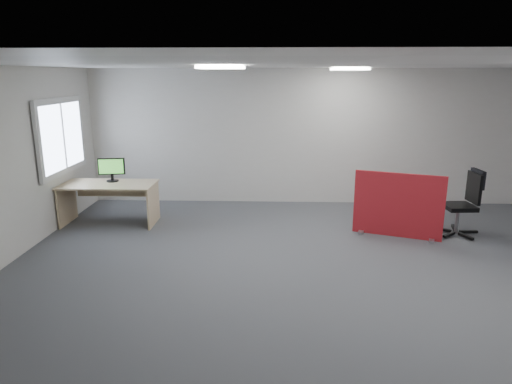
{
  "coord_description": "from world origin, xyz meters",
  "views": [
    {
      "loc": [
        -0.81,
        -5.68,
        2.58
      ],
      "look_at": [
        -1.04,
        0.42,
        1.0
      ],
      "focal_mm": 32.0,
      "sensor_mm": 36.0,
      "label": 1
    }
  ],
  "objects_px": {
    "second_desk": "(110,193)",
    "monitor_second": "(112,169)",
    "red_divider": "(398,206)",
    "office_chair": "(466,199)"
  },
  "relations": [
    {
      "from": "red_divider",
      "to": "monitor_second",
      "type": "distance_m",
      "value": 4.95
    },
    {
      "from": "second_desk",
      "to": "office_chair",
      "type": "bearing_deg",
      "value": -3.68
    },
    {
      "from": "red_divider",
      "to": "office_chair",
      "type": "distance_m",
      "value": 1.15
    },
    {
      "from": "red_divider",
      "to": "monitor_second",
      "type": "relative_size",
      "value": 2.91
    },
    {
      "from": "red_divider",
      "to": "office_chair",
      "type": "height_order",
      "value": "office_chair"
    },
    {
      "from": "red_divider",
      "to": "second_desk",
      "type": "xyz_separation_m",
      "value": [
        -4.9,
        0.53,
        0.04
      ]
    },
    {
      "from": "monitor_second",
      "to": "office_chair",
      "type": "distance_m",
      "value": 6.05
    },
    {
      "from": "second_desk",
      "to": "monitor_second",
      "type": "xyz_separation_m",
      "value": [
        0.02,
        0.13,
        0.41
      ]
    },
    {
      "from": "red_divider",
      "to": "second_desk",
      "type": "distance_m",
      "value": 4.93
    },
    {
      "from": "red_divider",
      "to": "office_chair",
      "type": "bearing_deg",
      "value": 26.67
    }
  ]
}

